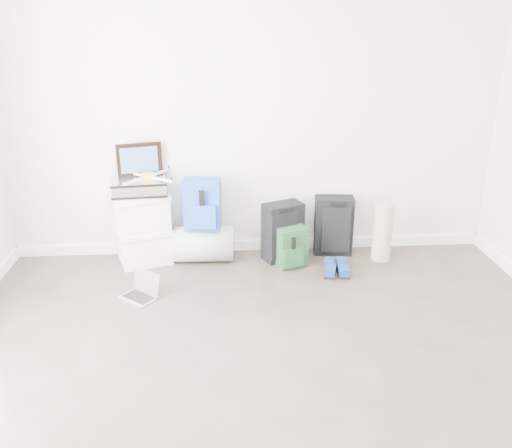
{
  "coord_description": "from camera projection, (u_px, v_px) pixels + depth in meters",
  "views": [
    {
      "loc": [
        -0.31,
        -2.35,
        2.16
      ],
      "look_at": [
        -0.01,
        1.9,
        0.5
      ],
      "focal_mm": 38.0,
      "sensor_mm": 36.0,
      "label": 1
    }
  ],
  "objects": [
    {
      "name": "ground",
      "position": [
        282.0,
        432.0,
        2.99
      ],
      "size": [
        5.0,
        5.0,
        0.0
      ],
      "primitive_type": "plane",
      "color": "#372D28",
      "rests_on": "ground"
    },
    {
      "name": "room_envelope",
      "position": [
        288.0,
        120.0,
        2.38
      ],
      "size": [
        4.52,
        5.02,
        2.71
      ],
      "color": "silver",
      "rests_on": "ground"
    },
    {
      "name": "boxes_stack",
      "position": [
        143.0,
        228.0,
        4.94
      ],
      "size": [
        0.56,
        0.51,
        0.66
      ],
      "rotation": [
        0.0,
        0.0,
        0.33
      ],
      "color": "white",
      "rests_on": "ground"
    },
    {
      "name": "briefcase",
      "position": [
        140.0,
        186.0,
        4.8
      ],
      "size": [
        0.5,
        0.39,
        0.14
      ],
      "primitive_type": "cube",
      "rotation": [
        0.0,
        0.0,
        0.1
      ],
      "color": "#B2B2B7",
      "rests_on": "boxes_stack"
    },
    {
      "name": "painting",
      "position": [
        139.0,
        160.0,
        4.81
      ],
      "size": [
        0.39,
        0.12,
        0.3
      ],
      "rotation": [
        0.0,
        0.0,
        0.25
      ],
      "color": "black",
      "rests_on": "briefcase"
    },
    {
      "name": "drone",
      "position": [
        148.0,
        176.0,
        4.75
      ],
      "size": [
        0.46,
        0.46,
        0.05
      ],
      "rotation": [
        0.0,
        0.0,
        0.13
      ],
      "color": "gold",
      "rests_on": "briefcase"
    },
    {
      "name": "duffel_bag",
      "position": [
        204.0,
        244.0,
        5.02
      ],
      "size": [
        0.55,
        0.35,
        0.33
      ],
      "primitive_type": "cylinder",
      "rotation": [
        0.0,
        1.57,
        -0.04
      ],
      "color": "#989BA0",
      "rests_on": "ground"
    },
    {
      "name": "blue_backpack",
      "position": [
        202.0,
        205.0,
        4.85
      ],
      "size": [
        0.35,
        0.27,
        0.46
      ],
      "rotation": [
        0.0,
        0.0,
        -0.1
      ],
      "color": "#1A47A9",
      "rests_on": "duffel_bag"
    },
    {
      "name": "large_suitcase",
      "position": [
        283.0,
        232.0,
        5.01
      ],
      "size": [
        0.4,
        0.34,
        0.55
      ],
      "rotation": [
        0.0,
        0.0,
        0.4
      ],
      "color": "black",
      "rests_on": "ground"
    },
    {
      "name": "green_backpack",
      "position": [
        292.0,
        248.0,
        4.9
      ],
      "size": [
        0.3,
        0.26,
        0.37
      ],
      "rotation": [
        0.0,
        0.0,
        0.34
      ],
      "color": "#153B23",
      "rests_on": "ground"
    },
    {
      "name": "carry_on",
      "position": [
        334.0,
        226.0,
        5.14
      ],
      "size": [
        0.37,
        0.26,
        0.56
      ],
      "rotation": [
        0.0,
        0.0,
        -0.1
      ],
      "color": "black",
      "rests_on": "ground"
    },
    {
      "name": "shoes",
      "position": [
        337.0,
        269.0,
        4.8
      ],
      "size": [
        0.25,
        0.27,
        0.08
      ],
      "rotation": [
        0.0,
        0.0,
        -0.21
      ],
      "color": "black",
      "rests_on": "ground"
    },
    {
      "name": "rolled_rug",
      "position": [
        382.0,
        232.0,
        5.01
      ],
      "size": [
        0.18,
        0.18,
        0.55
      ],
      "primitive_type": "cylinder",
      "color": "tan",
      "rests_on": "ground"
    },
    {
      "name": "laptop",
      "position": [
        142.0,
        291.0,
        4.41
      ],
      "size": [
        0.35,
        0.34,
        0.2
      ],
      "rotation": [
        0.0,
        0.0,
        -0.69
      ],
      "color": "silver",
      "rests_on": "ground"
    }
  ]
}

